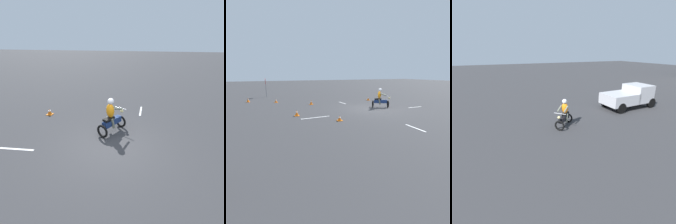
# 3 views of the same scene
# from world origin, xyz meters

# --- Properties ---
(ground_plane) EXTENTS (120.00, 120.00, 0.00)m
(ground_plane) POSITION_xyz_m (0.00, 0.00, 0.00)
(ground_plane) COLOR #333335
(motorcycle_rider_foreground) EXTENTS (1.20, 1.52, 1.66)m
(motorcycle_rider_foreground) POSITION_xyz_m (0.24, -1.12, 0.73)
(motorcycle_rider_foreground) COLOR black
(motorcycle_rider_foreground) RESTS_ON ground
(traffic_cone_mid_left) EXTENTS (0.32, 0.32, 0.34)m
(traffic_cone_mid_left) POSITION_xyz_m (4.11, -2.39, 0.16)
(traffic_cone_mid_left) COLOR orange
(traffic_cone_mid_left) RESTS_ON ground
(lane_stripe_e) EXTENTS (1.43, 0.24, 0.01)m
(lane_stripe_e) POSITION_xyz_m (3.60, 0.98, 0.00)
(lane_stripe_e) COLOR silver
(lane_stripe_e) RESTS_ON ground
(lane_stripe_s) EXTENTS (0.11, 1.45, 0.01)m
(lane_stripe_s) POSITION_xyz_m (-0.94, -4.00, 0.00)
(lane_stripe_s) COLOR silver
(lane_stripe_s) RESTS_ON ground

